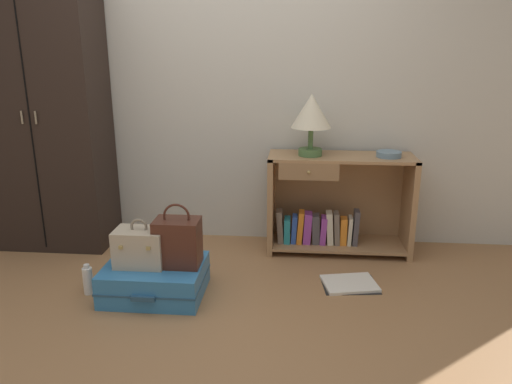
{
  "coord_description": "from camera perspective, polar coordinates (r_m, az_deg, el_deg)",
  "views": [
    {
      "loc": [
        0.55,
        -2.27,
        1.49
      ],
      "look_at": [
        0.27,
        0.88,
        0.55
      ],
      "focal_mm": 34.36,
      "sensor_mm": 36.0,
      "label": 1
    }
  ],
  "objects": [
    {
      "name": "open_book_on_floor",
      "position": [
        3.3,
        10.85,
        -10.45
      ],
      "size": [
        0.38,
        0.33,
        0.02
      ],
      "color": "white",
      "rests_on": "ground_plane"
    },
    {
      "name": "ground_plane",
      "position": [
        2.77,
        -7.58,
        -16.14
      ],
      "size": [
        9.0,
        9.0,
        0.0
      ],
      "primitive_type": "plane",
      "color": "#9E7047"
    },
    {
      "name": "wardrobe",
      "position": [
        3.97,
        -23.28,
        8.44
      ],
      "size": [
        0.85,
        0.47,
        2.04
      ],
      "color": "black",
      "rests_on": "ground_plane"
    },
    {
      "name": "train_case",
      "position": [
        3.08,
        -13.31,
        -6.25
      ],
      "size": [
        0.3,
        0.21,
        0.3
      ],
      "color": "#B7A88E",
      "rests_on": "suitcase_large"
    },
    {
      "name": "handbag",
      "position": [
        3.02,
        -9.11,
        -5.75
      ],
      "size": [
        0.27,
        0.19,
        0.39
      ],
      "color": "#472319",
      "rests_on": "suitcase_large"
    },
    {
      "name": "table_lamp",
      "position": [
        3.51,
        6.46,
        9.02
      ],
      "size": [
        0.29,
        0.29,
        0.44
      ],
      "color": "#4C7542",
      "rests_on": "bookshelf"
    },
    {
      "name": "bookshelf",
      "position": [
        3.71,
        9.04,
        -1.61
      ],
      "size": [
        1.05,
        0.39,
        0.74
      ],
      "color": "#A37A51",
      "rests_on": "ground_plane"
    },
    {
      "name": "bottle",
      "position": [
        3.28,
        -18.98,
        -9.67
      ],
      "size": [
        0.06,
        0.06,
        0.2
      ],
      "color": "white",
      "rests_on": "ground_plane"
    },
    {
      "name": "back_wall",
      "position": [
        3.81,
        -3.38,
        13.67
      ],
      "size": [
        6.4,
        0.1,
        2.6
      ],
      "primitive_type": "cube",
      "color": "beige",
      "rests_on": "ground_plane"
    },
    {
      "name": "bowl",
      "position": [
        3.62,
        15.2,
        4.27
      ],
      "size": [
        0.18,
        0.18,
        0.04
      ],
      "primitive_type": "cylinder",
      "color": "slate",
      "rests_on": "bookshelf"
    },
    {
      "name": "suitcase_large",
      "position": [
        3.16,
        -11.66,
        -9.91
      ],
      "size": [
        0.61,
        0.5,
        0.2
      ],
      "color": "teal",
      "rests_on": "ground_plane"
    }
  ]
}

